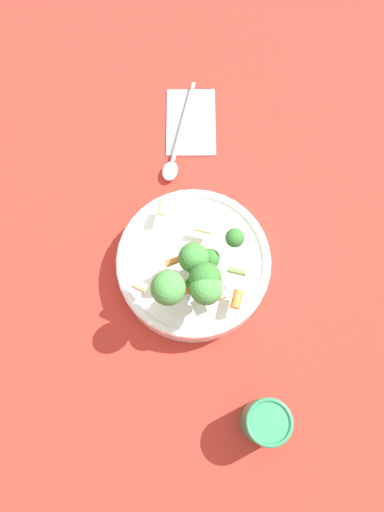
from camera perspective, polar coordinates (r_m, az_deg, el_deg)
name	(u,v)px	position (r m, az deg, el deg)	size (l,w,h in m)	color
ground_plane	(192,269)	(0.80, 0.00, -1.48)	(3.00, 3.00, 0.00)	#B72D23
bowl	(192,264)	(0.78, 0.00, -0.92)	(0.24, 0.24, 0.05)	white
pasta_salad	(194,275)	(0.69, 0.20, -2.14)	(0.17, 0.17, 0.10)	#8CB766
cup	(264,422)	(0.74, 8.21, -18.25)	(0.06, 0.06, 0.08)	#2D7F51
napkin	(190,122)	(0.91, -0.27, 15.11)	(0.13, 0.09, 0.01)	#B2BCC6
spoon	(175,148)	(0.88, -1.97, 12.23)	(0.20, 0.06, 0.01)	silver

